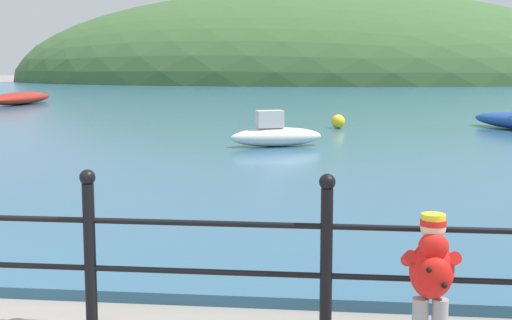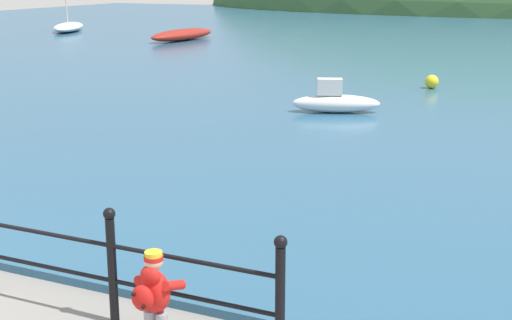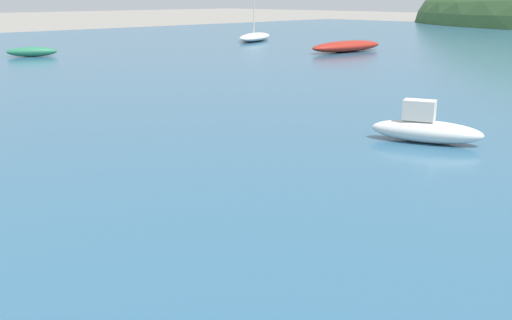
{
  "view_description": "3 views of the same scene",
  "coord_description": "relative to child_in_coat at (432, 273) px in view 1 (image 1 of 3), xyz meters",
  "views": [
    {
      "loc": [
        2.78,
        -3.57,
        2.0
      ],
      "look_at": [
        1.95,
        3.65,
        1.0
      ],
      "focal_mm": 50.0,
      "sensor_mm": 36.0,
      "label": 1
    },
    {
      "loc": [
        6.68,
        -3.81,
        3.4
      ],
      "look_at": [
        3.18,
        3.89,
        1.16
      ],
      "focal_mm": 50.0,
      "sensor_mm": 36.0,
      "label": 2
    },
    {
      "loc": [
        7.06,
        2.1,
        2.85
      ],
      "look_at": [
        2.23,
        6.94,
        0.97
      ],
      "focal_mm": 42.0,
      "sensor_mm": 36.0,
      "label": 3
    }
  ],
  "objects": [
    {
      "name": "far_hillside",
      "position": [
        -3.42,
        66.31,
        -0.61
      ],
      "size": [
        59.72,
        32.85,
        17.94
      ],
      "color": "#3D6033",
      "rests_on": "ground"
    },
    {
      "name": "boat_white_sailboat",
      "position": [
        -2.03,
        11.28,
        -0.24
      ],
      "size": [
        2.21,
        1.34,
        0.82
      ],
      "color": "silver",
      "rests_on": "water"
    },
    {
      "name": "mooring_buoy",
      "position": [
        -0.63,
        15.94,
        -0.31
      ],
      "size": [
        0.4,
        0.4,
        0.4
      ],
      "primitive_type": "sphere",
      "color": "yellow",
      "rests_on": "water"
    },
    {
      "name": "child_in_coat",
      "position": [
        0.0,
        0.0,
        0.0
      ],
      "size": [
        0.38,
        0.53,
        1.0
      ],
      "color": "#99999E",
      "rests_on": "ground"
    },
    {
      "name": "boat_red_dinghy",
      "position": [
        -14.86,
        26.01,
        -0.23
      ],
      "size": [
        1.68,
        4.9,
        0.55
      ],
      "color": "maroon",
      "rests_on": "water"
    },
    {
      "name": "water",
      "position": [
        -3.42,
        30.86,
        -0.56
      ],
      "size": [
        80.0,
        60.0,
        0.1
      ],
      "primitive_type": "cube",
      "color": "#2D5B7A",
      "rests_on": "ground"
    }
  ]
}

